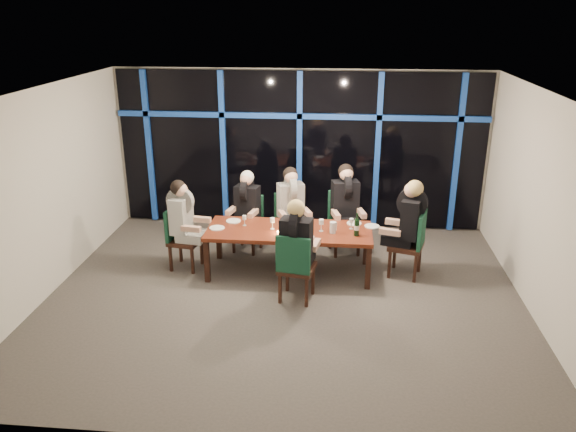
{
  "coord_description": "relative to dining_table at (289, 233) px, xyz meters",
  "views": [
    {
      "loc": [
        0.75,
        -7.37,
        4.06
      ],
      "look_at": [
        0.0,
        0.6,
        1.05
      ],
      "focal_mm": 35.0,
      "sensor_mm": 36.0,
      "label": 1
    }
  ],
  "objects": [
    {
      "name": "chair_near_mid",
      "position": [
        0.17,
        -0.95,
        -0.09
      ],
      "size": [
        0.57,
        0.57,
        1.06
      ],
      "rotation": [
        0.0,
        0.0,
        2.96
      ],
      "color": "black",
      "rests_on": "ground"
    },
    {
      "name": "diner_far_left",
      "position": [
        -0.81,
        0.81,
        0.26
      ],
      "size": [
        0.55,
        0.66,
        0.96
      ],
      "rotation": [
        0.0,
        0.0,
        -0.23
      ],
      "color": "black",
      "rests_on": "ground"
    },
    {
      "name": "diner_far_mid",
      "position": [
        -0.04,
        0.81,
        0.31
      ],
      "size": [
        0.64,
        0.71,
        1.01
      ],
      "rotation": [
        0.0,
        0.0,
        0.38
      ],
      "color": "black",
      "rests_on": "ground"
    },
    {
      "name": "wine_glass_a",
      "position": [
        -0.26,
        -0.01,
        0.21
      ],
      "size": [
        0.07,
        0.07,
        0.19
      ],
      "color": "silver",
      "rests_on": "dining_table"
    },
    {
      "name": "tea_light",
      "position": [
        -0.15,
        -0.16,
        0.08
      ],
      "size": [
        0.05,
        0.05,
        0.03
      ],
      "primitive_type": "cylinder",
      "color": "#F9A14A",
      "rests_on": "dining_table"
    },
    {
      "name": "chair_far_left",
      "position": [
        -0.79,
        0.89,
        -0.13
      ],
      "size": [
        0.55,
        0.55,
        0.98
      ],
      "rotation": [
        0.0,
        0.0,
        -0.23
      ],
      "color": "black",
      "rests_on": "ground"
    },
    {
      "name": "wine_glass_b",
      "position": [
        0.16,
        0.18,
        0.21
      ],
      "size": [
        0.08,
        0.08,
        0.2
      ],
      "color": "silver",
      "rests_on": "dining_table"
    },
    {
      "name": "plate_near_mid",
      "position": [
        0.29,
        -0.31,
        0.08
      ],
      "size": [
        0.24,
        0.24,
        0.01
      ],
      "primitive_type": "cylinder",
      "color": "white",
      "rests_on": "dining_table"
    },
    {
      "name": "wine_glass_d",
      "position": [
        -0.73,
        0.1,
        0.19
      ],
      "size": [
        0.07,
        0.07,
        0.17
      ],
      "color": "white",
      "rests_on": "dining_table"
    },
    {
      "name": "diner_far_right",
      "position": [
        0.88,
        0.89,
        0.34
      ],
      "size": [
        0.62,
        0.73,
        1.05
      ],
      "rotation": [
        0.0,
        0.0,
        0.26
      ],
      "color": "black",
      "rests_on": "ground"
    },
    {
      "name": "chair_far_mid",
      "position": [
        -0.07,
        0.89,
        -0.1
      ],
      "size": [
        0.63,
        0.63,
        1.04
      ],
      "rotation": [
        0.0,
        0.0,
        0.38
      ],
      "color": "black",
      "rests_on": "ground"
    },
    {
      "name": "plate_end_left",
      "position": [
        -1.14,
        -0.07,
        0.08
      ],
      "size": [
        0.24,
        0.24,
        0.01
      ],
      "primitive_type": "cylinder",
      "color": "white",
      "rests_on": "dining_table"
    },
    {
      "name": "wine_glass_e",
      "position": [
        0.97,
        0.11,
        0.19
      ],
      "size": [
        0.07,
        0.07,
        0.17
      ],
      "color": "silver",
      "rests_on": "dining_table"
    },
    {
      "name": "window_wall",
      "position": [
        0.01,
        2.13,
        0.87
      ],
      "size": [
        6.86,
        0.43,
        2.94
      ],
      "color": "black",
      "rests_on": "ground"
    },
    {
      "name": "room",
      "position": [
        0.0,
        -0.8,
        1.34
      ],
      "size": [
        7.04,
        7.0,
        3.02
      ],
      "color": "#57514D",
      "rests_on": "ground"
    },
    {
      "name": "dining_table",
      "position": [
        0.0,
        0.0,
        0.0
      ],
      "size": [
        2.6,
        1.0,
        0.75
      ],
      "color": "maroon",
      "rests_on": "ground"
    },
    {
      "name": "chair_end_left",
      "position": [
        -1.79,
        0.03,
        -0.11
      ],
      "size": [
        0.54,
        0.54,
        1.02
      ],
      "rotation": [
        0.0,
        0.0,
        1.42
      ],
      "color": "black",
      "rests_on": "ground"
    },
    {
      "name": "chair_far_right",
      "position": [
        0.86,
        0.98,
        -0.08
      ],
      "size": [
        0.61,
        0.61,
        1.08
      ],
      "rotation": [
        0.0,
        0.0,
        0.26
      ],
      "color": "black",
      "rests_on": "ground"
    },
    {
      "name": "plate_far_left",
      "position": [
        -0.94,
        0.26,
        0.08
      ],
      "size": [
        0.24,
        0.24,
        0.01
      ],
      "primitive_type": "cylinder",
      "color": "white",
      "rests_on": "dining_table"
    },
    {
      "name": "diner_near_mid",
      "position": [
        0.19,
        -0.86,
        0.33
      ],
      "size": [
        0.58,
        0.71,
        1.04
      ],
      "rotation": [
        0.0,
        0.0,
        2.96
      ],
      "color": "black",
      "rests_on": "ground"
    },
    {
      "name": "plate_far_mid",
      "position": [
        0.17,
        0.29,
        0.08
      ],
      "size": [
        0.24,
        0.24,
        0.01
      ],
      "primitive_type": "cylinder",
      "color": "white",
      "rests_on": "dining_table"
    },
    {
      "name": "wine_glass_c",
      "position": [
        0.5,
        -0.03,
        0.21
      ],
      "size": [
        0.08,
        0.08,
        0.2
      ],
      "color": "silver",
      "rests_on": "dining_table"
    },
    {
      "name": "plate_far_right",
      "position": [
        1.02,
        0.34,
        0.08
      ],
      "size": [
        0.24,
        0.24,
        0.01
      ],
      "primitive_type": "cylinder",
      "color": "white",
      "rests_on": "dining_table"
    },
    {
      "name": "diner_end_left",
      "position": [
        -1.7,
        0.02,
        0.29
      ],
      "size": [
        0.67,
        0.55,
        1.0
      ],
      "rotation": [
        0.0,
        0.0,
        1.42
      ],
      "color": "black",
      "rests_on": "ground"
    },
    {
      "name": "diner_end_right",
      "position": [
        1.85,
        0.08,
        0.35
      ],
      "size": [
        0.73,
        0.63,
        1.06
      ],
      "rotation": [
        0.0,
        0.0,
        4.43
      ],
      "color": "black",
      "rests_on": "ground"
    },
    {
      "name": "water_pitcher",
      "position": [
        0.69,
        -0.08,
        0.16
      ],
      "size": [
        0.11,
        0.1,
        0.18
      ],
      "rotation": [
        0.0,
        0.0,
        0.32
      ],
      "color": "silver",
      "rests_on": "dining_table"
    },
    {
      "name": "wine_bottle",
      "position": [
        1.05,
        -0.16,
        0.21
      ],
      "size": [
        0.08,
        0.08,
        0.36
      ],
      "rotation": [
        0.0,
        0.0,
        0.28
      ],
      "color": "black",
      "rests_on": "dining_table"
    },
    {
      "name": "chair_end_right",
      "position": [
        1.94,
        0.06,
        -0.08
      ],
      "size": [
        0.62,
        0.62,
        1.09
      ],
      "rotation": [
        0.0,
        0.0,
        4.43
      ],
      "color": "black",
      "rests_on": "ground"
    },
    {
      "name": "plate_end_right",
      "position": [
        1.28,
        0.24,
        0.08
      ],
      "size": [
        0.24,
        0.24,
        0.01
      ],
      "primitive_type": "cylinder",
      "color": "white",
      "rests_on": "dining_table"
    }
  ]
}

